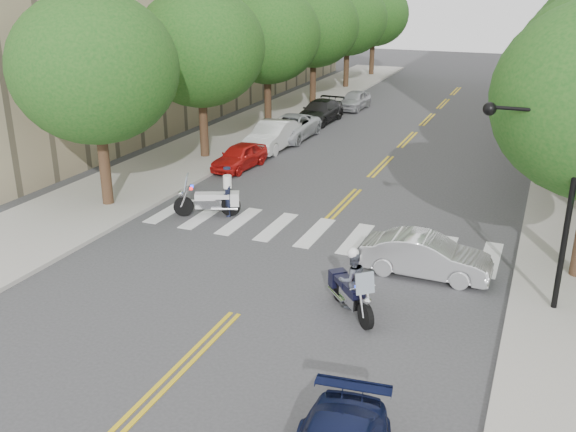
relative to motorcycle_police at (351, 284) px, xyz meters
The scene contains 18 objects.
ground 3.34m from the motorcycle_police, 155.61° to the right, with size 140.00×140.00×0.00m, color #38383A.
sidewalk_left 24.14m from the motorcycle_police, 121.04° to the left, with size 5.00×60.00×0.15m, color #9E9991.
tree_l_0 13.47m from the motorcycle_police, 158.31° to the left, with size 6.40×6.40×8.45m.
tree_l_1 17.89m from the motorcycle_police, 132.81° to the left, with size 6.40×6.40×8.45m.
tree_l_2 24.22m from the motorcycle_police, 119.59° to the left, with size 6.40×6.40×8.45m.
tree_l_3 31.33m from the motorcycle_police, 112.26° to the left, with size 6.40×6.40×8.45m.
tree_l_4 38.78m from the motorcycle_police, 107.75° to the left, with size 6.40×6.40×8.45m.
tree_l_5 46.42m from the motorcycle_police, 104.72° to the left, with size 6.40×6.40×8.45m.
traffic_signal_pole 5.97m from the motorcycle_police, 24.36° to the left, with size 2.82×0.42×6.00m.
motorcycle_police is the anchor object (origin of this frame).
motorcycle_parked 9.04m from the motorcycle_police, 143.54° to the left, with size 2.47×1.37×1.69m.
officer_standing 8.71m from the motorcycle_police, 140.31° to the left, with size 0.58×0.38×1.59m, color black.
convertible 3.50m from the motorcycle_police, 65.01° to the left, with size 1.39×3.98×1.31m, color silver.
parked_car_a 14.88m from the motorcycle_police, 128.36° to the left, with size 1.45×3.61×1.23m, color red.
parked_car_b 18.20m from the motorcycle_police, 120.50° to the left, with size 1.60×4.59×1.51m, color white.
parked_car_c 20.38m from the motorcycle_police, 116.95° to the left, with size 2.28×4.93×1.37m, color silver.
parked_car_d 24.94m from the motorcycle_police, 111.69° to the left, with size 1.95×4.79×1.39m, color black.
parked_car_e 29.40m from the motorcycle_police, 106.65° to the left, with size 1.54×3.83×1.31m, color #ADADB2.
Camera 1 is at (7.38, -14.02, 8.81)m, focal length 40.00 mm.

